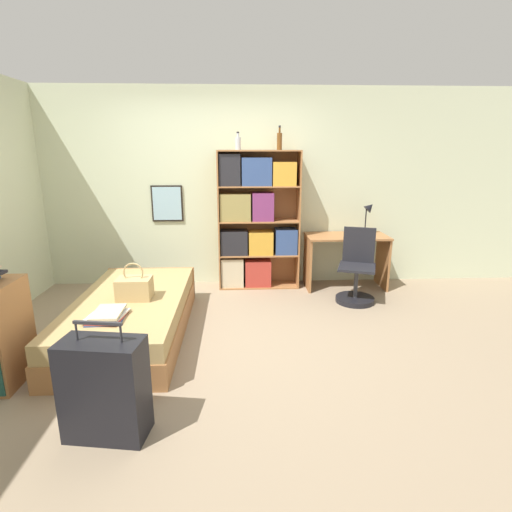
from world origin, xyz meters
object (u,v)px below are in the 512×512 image
bottle_green (238,143)px  desk (346,252)px  suitcase (105,389)px  desk_chair (356,278)px  book_stack_on_bed (107,315)px  bookcase (254,221)px  bottle_brown (279,141)px  bed (132,315)px  handbag (134,288)px  desk_lamp (369,212)px

bottle_green → desk: bearing=-2.6°
suitcase → desk_chair: size_ratio=0.89×
book_stack_on_bed → bookcase: (1.33, 1.97, 0.47)m
desk → desk_chair: 0.56m
book_stack_on_bed → bottle_green: 2.68m
desk → desk_chair: bearing=-89.6°
bottle_green → suitcase: bearing=-106.7°
suitcase → bottle_green: 3.39m
bottle_green → bottle_brown: 0.53m
bed → handbag: size_ratio=5.67×
suitcase → desk: suitcase is taller
bookcase → bottle_green: size_ratio=8.26×
book_stack_on_bed → bottle_brown: bearing=50.1°
book_stack_on_bed → handbag: bearing=76.5°
bottle_green → bottle_brown: bearing=5.0°
suitcase → bookcase: 3.15m
suitcase → handbag: bearing=96.1°
bookcase → handbag: bearing=-129.3°
handbag → desk: size_ratio=0.34×
bookcase → desk_chair: 1.51m
suitcase → bookcase: bookcase is taller
bed → bookcase: (1.28, 1.42, 0.70)m
handbag → suitcase: (0.15, -1.43, -0.18)m
suitcase → desk_lamp: desk_lamp is taller
desk_lamp → bottle_green: bearing=-179.5°
bottle_green → desk_chair: 2.22m
bottle_brown → handbag: bearing=-135.7°
bottle_green → bed: bearing=-127.7°
bed → book_stack_on_bed: bearing=-95.6°
handbag → suitcase: bearing=-83.9°
suitcase → bottle_green: bearing=73.3°
book_stack_on_bed → bottle_brown: size_ratio=1.27×
desk → desk_lamp: desk_lamp is taller
book_stack_on_bed → desk_chair: 2.90m
bed → desk: bearing=28.1°
bottle_green → bottle_brown: size_ratio=0.74×
handbag → suitcase: suitcase is taller
bookcase → book_stack_on_bed: bearing=-124.1°
bottle_brown → desk_lamp: size_ratio=0.67×
handbag → book_stack_on_bed: size_ratio=0.96×
bed → suitcase: bearing=-81.8°
handbag → desk_chair: (2.44, 0.87, -0.22)m
bed → bottle_brown: 2.76m
desk_lamp → desk_chair: desk_lamp is taller
bottle_green → handbag: bearing=-125.0°
bookcase → bottle_green: (-0.19, -0.03, 0.99)m
handbag → bookcase: bearing=50.7°
book_stack_on_bed → bookcase: bookcase is taller
bed → bookcase: 2.04m
suitcase → bottle_brown: size_ratio=2.69×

